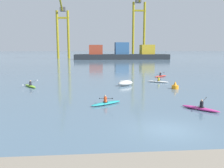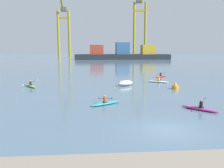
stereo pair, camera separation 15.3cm
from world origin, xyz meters
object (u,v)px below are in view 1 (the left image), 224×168
(channel_buoy, at_px, (175,86))
(kayak_teal, at_px, (106,103))
(kayak_lime, at_px, (30,86))
(gantry_crane_west, at_px, (62,25))
(container_barge, at_px, (122,54))
(kayak_red, at_px, (161,76))
(gantry_crane_west_mid, at_px, (139,21))
(capsized_dinghy, at_px, (125,83))
(kayak_white, at_px, (158,81))
(kayak_magenta, at_px, (200,108))

(channel_buoy, distance_m, kayak_teal, 12.64)
(kayak_lime, bearing_deg, gantry_crane_west, 93.79)
(container_barge, height_order, kayak_red, container_barge)
(gantry_crane_west_mid, distance_m, kayak_lime, 101.53)
(kayak_lime, bearing_deg, kayak_teal, -48.87)
(gantry_crane_west, relative_size, kayak_red, 10.96)
(gantry_crane_west, relative_size, kayak_teal, 10.62)
(capsized_dinghy, distance_m, kayak_teal, 11.90)
(kayak_teal, height_order, kayak_red, kayak_red)
(kayak_teal, relative_size, kayak_lime, 1.02)
(container_barge, height_order, capsized_dinghy, container_barge)
(channel_buoy, bearing_deg, kayak_red, 81.96)
(gantry_crane_west, bearing_deg, capsized_dinghy, -77.97)
(gantry_crane_west_mid, xyz_separation_m, kayak_white, (-14.77, -90.92, -19.52))
(channel_buoy, height_order, kayak_lime, channel_buoy)
(container_barge, distance_m, kayak_lime, 83.27)
(kayak_teal, relative_size, kayak_white, 0.99)
(kayak_lime, height_order, kayak_magenta, kayak_magenta)
(gantry_crane_west_mid, xyz_separation_m, kayak_teal, (-23.81, -105.08, -19.52))
(kayak_lime, bearing_deg, channel_buoy, -9.20)
(gantry_crane_west, height_order, channel_buoy, gantry_crane_west)
(kayak_white, bearing_deg, gantry_crane_west, 105.81)
(container_barge, relative_size, kayak_teal, 14.12)
(channel_buoy, height_order, kayak_magenta, kayak_magenta)
(capsized_dinghy, bearing_deg, channel_buoy, -27.52)
(gantry_crane_west, bearing_deg, kayak_white, -74.19)
(gantry_crane_west, height_order, gantry_crane_west_mid, gantry_crane_west_mid)
(container_barge, distance_m, kayak_magenta, 94.19)
(kayak_teal, bearing_deg, capsized_dinghy, 73.07)
(kayak_white, relative_size, kayak_lime, 1.03)
(kayak_teal, xyz_separation_m, kayak_white, (9.04, 14.16, -0.00))
(gantry_crane_west, height_order, capsized_dinghy, gantry_crane_west)
(capsized_dinghy, xyz_separation_m, channel_buoy, (6.20, -3.23, 0.01))
(container_barge, bearing_deg, kayak_white, -92.89)
(gantry_crane_west, bearing_deg, kayak_teal, -81.16)
(kayak_teal, bearing_deg, kayak_red, 61.50)
(gantry_crane_west, bearing_deg, gantry_crane_west_mid, 4.07)
(container_barge, bearing_deg, capsized_dinghy, -96.75)
(channel_buoy, relative_size, kayak_red, 0.32)
(capsized_dinghy, distance_m, kayak_white, 6.23)
(gantry_crane_west_mid, xyz_separation_m, kayak_red, (-12.30, -83.88, -19.52))
(gantry_crane_west_mid, bearing_deg, kayak_teal, -102.77)
(kayak_teal, height_order, kayak_lime, same)
(gantry_crane_west, relative_size, kayak_lime, 10.83)
(capsized_dinghy, xyz_separation_m, kayak_magenta, (4.63, -14.05, -0.18))
(container_barge, height_order, kayak_teal, container_barge)
(kayak_white, bearing_deg, kayak_magenta, -93.20)
(gantry_crane_west, height_order, kayak_white, gantry_crane_west)
(container_barge, bearing_deg, gantry_crane_west, 159.29)
(kayak_red, bearing_deg, capsized_dinghy, -129.32)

